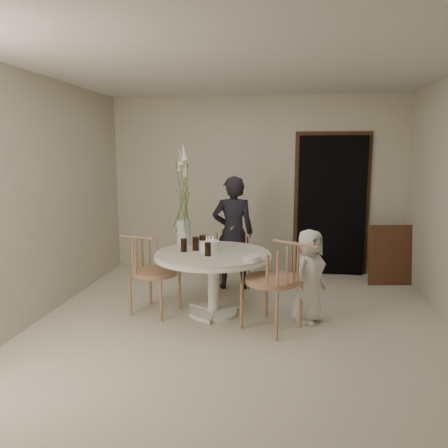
# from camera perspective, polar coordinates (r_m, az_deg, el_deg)

# --- Properties ---
(ground) EXTENTS (4.50, 4.50, 0.00)m
(ground) POSITION_cam_1_polar(r_m,az_deg,el_deg) (4.91, 2.25, -12.85)
(ground) COLOR beige
(ground) RESTS_ON ground
(room_shell) EXTENTS (4.50, 4.50, 4.50)m
(room_shell) POSITION_cam_1_polar(r_m,az_deg,el_deg) (4.55, 2.38, 6.41)
(room_shell) COLOR silver
(room_shell) RESTS_ON ground
(doorway) EXTENTS (1.00, 0.10, 2.10)m
(doorway) POSITION_cam_1_polar(r_m,az_deg,el_deg) (6.80, 13.84, 2.29)
(doorway) COLOR black
(doorway) RESTS_ON ground
(door_trim) EXTENTS (1.12, 0.03, 2.22)m
(door_trim) POSITION_cam_1_polar(r_m,az_deg,el_deg) (6.83, 13.83, 2.83)
(door_trim) COLOR #55321D
(door_trim) RESTS_ON ground
(table) EXTENTS (1.33, 1.33, 0.73)m
(table) POSITION_cam_1_polar(r_m,az_deg,el_deg) (4.99, -1.44, -5.00)
(table) COLOR white
(table) RESTS_ON ground
(picture_frame) EXTENTS (0.65, 0.28, 0.84)m
(picture_frame) POSITION_cam_1_polar(r_m,az_deg,el_deg) (6.63, 20.90, -3.76)
(picture_frame) COLOR #55321D
(picture_frame) RESTS_ON ground
(chair_far) EXTENTS (0.53, 0.56, 0.89)m
(chair_far) POSITION_cam_1_polar(r_m,az_deg,el_deg) (5.87, 1.20, -3.24)
(chair_far) COLOR tan
(chair_far) RESTS_ON ground
(chair_right) EXTENTS (0.74, 0.73, 0.98)m
(chair_right) POSITION_cam_1_polar(r_m,az_deg,el_deg) (4.53, 7.71, -6.35)
(chair_right) COLOR tan
(chair_right) RESTS_ON ground
(chair_left) EXTENTS (0.62, 0.59, 0.90)m
(chair_left) POSITION_cam_1_polar(r_m,az_deg,el_deg) (5.18, -10.20, -5.05)
(chair_left) COLOR tan
(chair_left) RESTS_ON ground
(girl) EXTENTS (0.61, 0.45, 1.54)m
(girl) POSITION_cam_1_polar(r_m,az_deg,el_deg) (5.93, 1.19, -1.16)
(girl) COLOR black
(girl) RESTS_ON ground
(boy) EXTENTS (0.56, 0.60, 1.03)m
(boy) POSITION_cam_1_polar(r_m,az_deg,el_deg) (4.89, 11.02, -6.66)
(boy) COLOR silver
(boy) RESTS_ON ground
(birthday_cake) EXTENTS (0.23, 0.23, 0.16)m
(birthday_cake) POSITION_cam_1_polar(r_m,az_deg,el_deg) (5.06, -1.92, -2.82)
(birthday_cake) COLOR white
(birthday_cake) RESTS_ON table
(cola_tumbler_a) EXTENTS (0.07, 0.07, 0.15)m
(cola_tumbler_a) POSITION_cam_1_polar(r_m,az_deg,el_deg) (5.01, -5.27, -2.75)
(cola_tumbler_a) COLOR black
(cola_tumbler_a) RESTS_ON table
(cola_tumbler_b) EXTENTS (0.09, 0.09, 0.15)m
(cola_tumbler_b) POSITION_cam_1_polar(r_m,az_deg,el_deg) (4.79, -2.13, -3.31)
(cola_tumbler_b) COLOR black
(cola_tumbler_b) RESTS_ON table
(cola_tumbler_c) EXTENTS (0.08, 0.08, 0.16)m
(cola_tumbler_c) POSITION_cam_1_polar(r_m,az_deg,el_deg) (5.06, -3.73, -2.57)
(cola_tumbler_c) COLOR black
(cola_tumbler_c) RESTS_ON table
(cola_tumbler_d) EXTENTS (0.08, 0.08, 0.17)m
(cola_tumbler_d) POSITION_cam_1_polar(r_m,az_deg,el_deg) (5.10, -2.81, -2.40)
(cola_tumbler_d) COLOR black
(cola_tumbler_d) RESTS_ON table
(plate_stack) EXTENTS (0.23, 0.23, 0.05)m
(plate_stack) POSITION_cam_1_polar(r_m,az_deg,el_deg) (4.62, 3.70, -4.42)
(plate_stack) COLOR white
(plate_stack) RESTS_ON table
(flower_vase) EXTENTS (0.17, 0.17, 1.23)m
(flower_vase) POSITION_cam_1_polar(r_m,az_deg,el_deg) (5.29, -5.33, 2.27)
(flower_vase) COLOR silver
(flower_vase) RESTS_ON table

